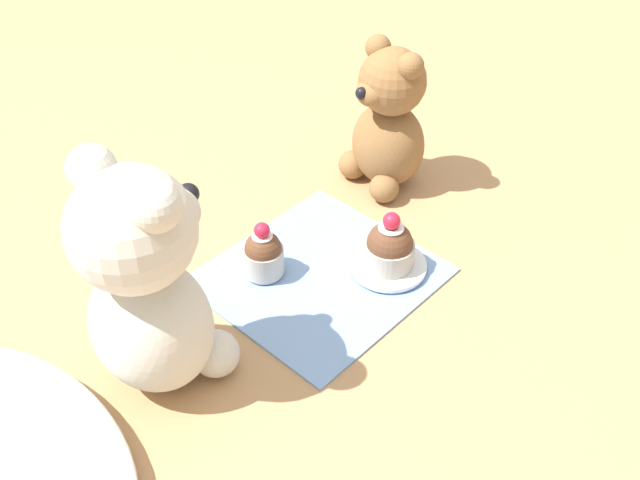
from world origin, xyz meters
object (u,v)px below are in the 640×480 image
at_px(cupcake_near_cream_bear, 263,254).
at_px(saucer_plate, 388,265).
at_px(cupcake_near_tan_bear, 389,247).
at_px(teddy_bear_tan, 388,122).
at_px(teddy_bear_cream, 147,283).

relative_size(cupcake_near_cream_bear, saucer_plate, 0.78).
distance_m(saucer_plate, cupcake_near_tan_bear, 0.03).
bearing_deg(cupcake_near_cream_bear, cupcake_near_tan_bear, -134.00).
bearing_deg(cupcake_near_cream_bear, saucer_plate, -134.00).
bearing_deg(cupcake_near_cream_bear, teddy_bear_tan, -86.01).
height_order(teddy_bear_cream, cupcake_near_cream_bear, teddy_bear_cream).
height_order(cupcake_near_cream_bear, cupcake_near_tan_bear, cupcake_near_tan_bear).
relative_size(teddy_bear_cream, cupcake_near_tan_bear, 3.49).
distance_m(cupcake_near_cream_bear, saucer_plate, 0.14).
bearing_deg(saucer_plate, cupcake_near_tan_bear, -90.00).
bearing_deg(teddy_bear_tan, cupcake_near_cream_bear, -75.21).
distance_m(teddy_bear_tan, saucer_plate, 0.19).
relative_size(teddy_bear_tan, cupcake_near_tan_bear, 2.70).
distance_m(teddy_bear_cream, teddy_bear_tan, 0.40).
bearing_deg(teddy_bear_cream, cupcake_near_tan_bear, -108.24).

